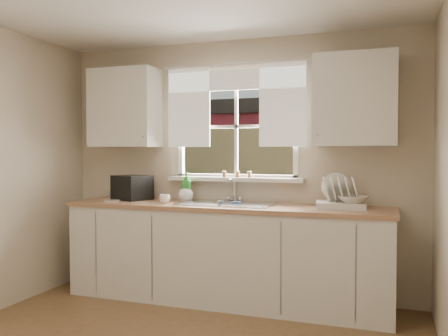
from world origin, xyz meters
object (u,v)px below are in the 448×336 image
(soap_bottle_a, at_px, (186,187))
(black_appliance, at_px, (132,188))
(dish_rack, at_px, (340,199))
(cup, at_px, (165,199))

(soap_bottle_a, height_order, black_appliance, soap_bottle_a)
(dish_rack, distance_m, soap_bottle_a, 1.50)
(dish_rack, bearing_deg, black_appliance, 178.97)
(dish_rack, xyz_separation_m, soap_bottle_a, (-1.50, 0.09, 0.06))
(soap_bottle_a, distance_m, cup, 0.29)
(cup, bearing_deg, soap_bottle_a, 48.57)
(dish_rack, distance_m, cup, 1.62)
(soap_bottle_a, xyz_separation_m, cup, (-0.12, -0.24, -0.10))
(soap_bottle_a, bearing_deg, black_appliance, 162.08)
(cup, bearing_deg, black_appliance, 142.66)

